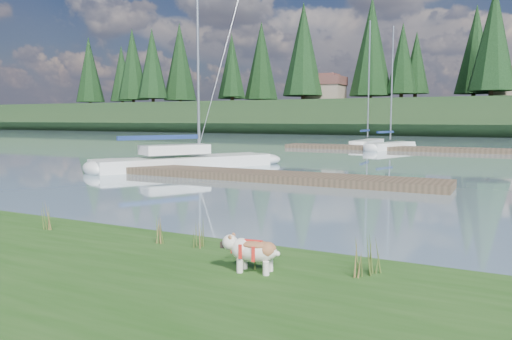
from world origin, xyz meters
The scene contains 21 objects.
ground centered at (0.00, 30.00, 0.00)m, with size 200.00×200.00×0.00m, color #809CAC.
ridge centered at (0.00, 73.00, 2.50)m, with size 200.00×20.00×5.00m, color black.
bulldog centered at (2.52, -2.94, 0.66)m, with size 0.84×0.42×0.50m.
sailboat_main centered at (-8.35, 12.01, 0.42)m, with size 6.78×9.78×14.45m.
dock_near centered at (-4.00, 9.00, 0.15)m, with size 16.00×2.00×0.30m, color #4C3D2C.
dock_far centered at (2.00, 30.00, 0.15)m, with size 26.00×2.20×0.30m, color #4C3D2C.
sailboat_bg_1 centered at (-5.49, 34.91, 0.33)m, with size 1.45×7.24×10.88m.
sailboat_bg_2 centered at (-2.54, 31.01, 0.33)m, with size 3.22×6.31×9.59m.
weed_0 centered at (0.36, -2.23, 0.64)m, with size 0.17×0.14×0.69m.
weed_1 centered at (1.12, -2.19, 0.58)m, with size 0.17×0.14×0.56m.
weed_2 centered at (3.92, -2.46, 0.58)m, with size 0.17×0.14×0.54m.
weed_3 centered at (-2.22, -2.43, 0.60)m, with size 0.17×0.14×0.59m.
weed_4 centered at (2.60, -2.83, 0.52)m, with size 0.17×0.14×0.41m.
weed_5 centered at (3.99, -2.29, 0.58)m, with size 0.17×0.14×0.54m.
mud_lip centered at (0.00, -1.60, 0.07)m, with size 60.00×0.50×0.14m, color #33281C.
conifer_0 centered at (-55.00, 67.00, 12.64)m, with size 5.72×5.72×14.15m.
conifer_1 centered at (-40.00, 71.00, 11.28)m, with size 4.40×4.40×11.30m.
conifer_2 centered at (-25.00, 68.00, 13.54)m, with size 6.60×6.60×16.05m.
conifer_3 centered at (-10.00, 72.00, 11.74)m, with size 4.84×4.84×12.25m.
conifer_4 centered at (3.00, 66.00, 13.09)m, with size 6.16×6.16×15.10m.
house_0 centered at (-22.00, 70.00, 7.31)m, with size 6.30×5.30×4.65m.
Camera 1 is at (5.63, -8.94, 2.48)m, focal length 35.00 mm.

